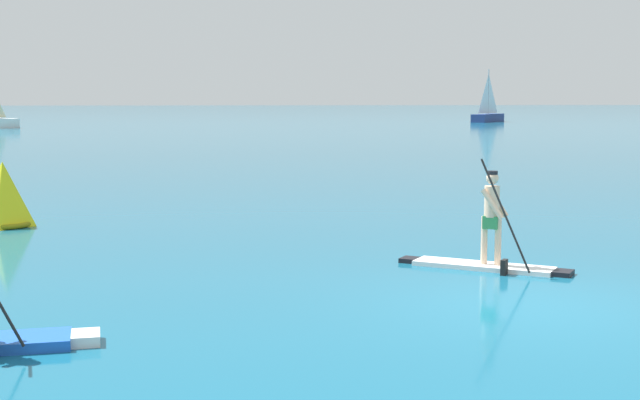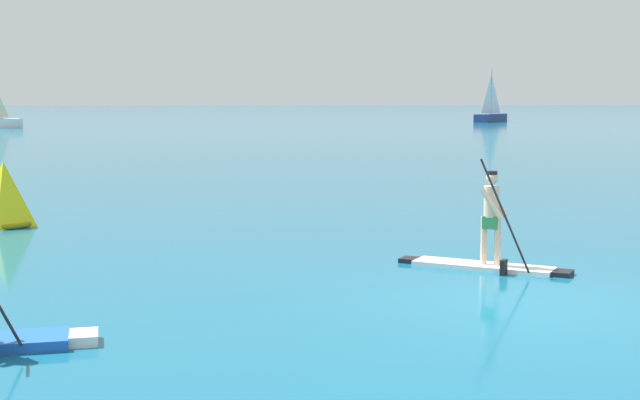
{
  "view_description": "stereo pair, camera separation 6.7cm",
  "coord_description": "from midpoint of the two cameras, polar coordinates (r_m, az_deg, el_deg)",
  "views": [
    {
      "loc": [
        -3.84,
        -12.68,
        3.02
      ],
      "look_at": [
        -2.6,
        5.21,
        0.94
      ],
      "focal_mm": 51.63,
      "sensor_mm": 36.0,
      "label": 1
    },
    {
      "loc": [
        -3.77,
        -12.69,
        3.02
      ],
      "look_at": [
        -2.6,
        5.21,
        0.94
      ],
      "focal_mm": 51.63,
      "sensor_mm": 36.0,
      "label": 2
    }
  ],
  "objects": [
    {
      "name": "ground",
      "position": [
        13.58,
        12.49,
        -6.38
      ],
      "size": [
        440.0,
        440.0,
        0.0
      ],
      "primitive_type": "plane",
      "color": "#145B7A"
    },
    {
      "name": "sailboat_right_horizon",
      "position": [
        99.42,
        10.34,
        5.2
      ],
      "size": [
        4.72,
        6.0,
        5.53
      ],
      "rotation": [
        0.0,
        0.0,
        4.12
      ],
      "color": "navy",
      "rests_on": "ground"
    },
    {
      "name": "race_marker_buoy",
      "position": [
        22.09,
        -19.1,
        0.16
      ],
      "size": [
        1.23,
        1.23,
        1.49
      ],
      "color": "yellow",
      "rests_on": "ground"
    },
    {
      "name": "paddleboarder_mid_center",
      "position": [
        16.12,
        10.25,
        -2.74
      ],
      "size": [
        2.81,
        1.88,
        2.0
      ],
      "rotation": [
        0.0,
        0.0,
        -0.54
      ],
      "color": "white",
      "rests_on": "ground"
    }
  ]
}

